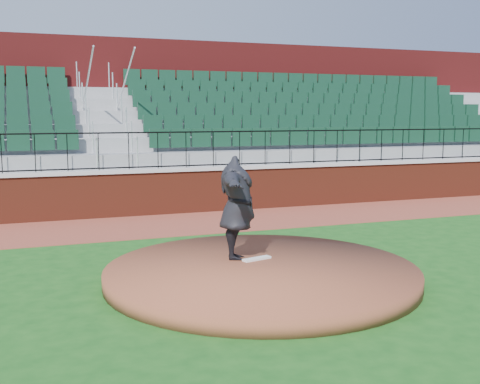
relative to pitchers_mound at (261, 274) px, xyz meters
The scene contains 10 objects.
ground 0.33m from the pitchers_mound, 38.77° to the left, with size 90.00×90.00×0.00m, color #154914.
warning_track 5.60m from the pitchers_mound, 87.55° to the left, with size 34.00×3.20×0.01m, color brown.
field_wall 7.21m from the pitchers_mound, 88.09° to the left, with size 34.00×0.35×1.20m, color maroon.
wall_cap 7.28m from the pitchers_mound, 88.09° to the left, with size 34.00×0.45×0.10m, color #B7B7B7.
wall_railing 7.39m from the pitchers_mound, 88.09° to the left, with size 34.00×0.05×1.00m, color black, non-canonical shape.
seating_stands 10.16m from the pitchers_mound, 88.62° to the left, with size 34.00×5.10×4.60m, color gray, non-canonical shape.
concourse_wall 12.99m from the pitchers_mound, 88.92° to the left, with size 34.00×0.50×5.50m, color maroon.
pitchers_mound is the anchor object (origin of this frame).
pitching_rubber 0.48m from the pitchers_mound, 77.71° to the left, with size 0.55×0.14×0.04m, color white.
pitcher 1.24m from the pitchers_mound, 108.22° to the left, with size 2.27×0.62×1.84m, color black.
Camera 1 is at (-3.96, -9.20, 2.82)m, focal length 44.17 mm.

